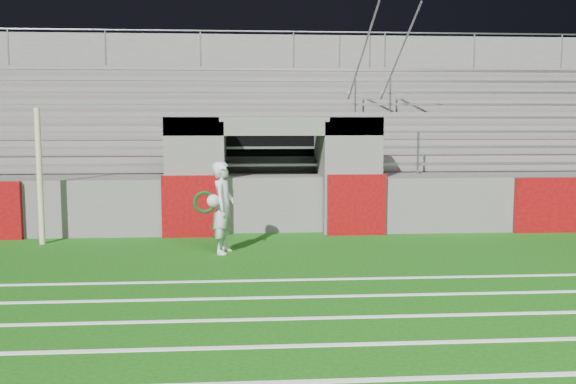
{
  "coord_description": "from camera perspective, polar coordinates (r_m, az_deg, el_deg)",
  "views": [
    {
      "loc": [
        -0.74,
        -10.93,
        2.52
      ],
      "look_at": [
        0.2,
        1.8,
        1.1
      ],
      "focal_mm": 40.0,
      "sensor_mm": 36.0,
      "label": 1
    }
  ],
  "objects": [
    {
      "name": "field_markings",
      "position": [
        6.49,
        2.78,
        -16.47
      ],
      "size": [
        28.0,
        8.09,
        0.01
      ],
      "color": "white",
      "rests_on": "ground"
    },
    {
      "name": "ground",
      "position": [
        11.24,
        -0.34,
        -6.61
      ],
      "size": [
        90.0,
        90.0,
        0.0
      ],
      "primitive_type": "plane",
      "color": "#12490C",
      "rests_on": "ground"
    },
    {
      "name": "field_post",
      "position": [
        13.99,
        -21.2,
        1.29
      ],
      "size": [
        0.12,
        0.12,
        2.79
      ],
      "primitive_type": "cylinder",
      "color": "beige",
      "rests_on": "ground"
    },
    {
      "name": "goalkeeper_with_ball",
      "position": [
        12.25,
        -5.8,
        -1.38
      ],
      "size": [
        0.58,
        0.72,
        1.75
      ],
      "color": "silver",
      "rests_on": "ground"
    },
    {
      "name": "hose_coil",
      "position": [
        14.0,
        -7.4,
        -1.13
      ],
      "size": [
        0.59,
        0.15,
        0.65
      ],
      "color": "#0B3B14",
      "rests_on": "ground"
    },
    {
      "name": "stadium_structure",
      "position": [
        18.94,
        -1.98,
        3.23
      ],
      "size": [
        26.0,
        8.48,
        5.42
      ],
      "color": "#575452",
      "rests_on": "ground"
    }
  ]
}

